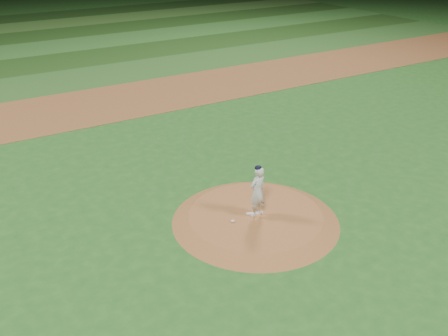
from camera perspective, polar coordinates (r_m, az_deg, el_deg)
The scene contains 12 objects.
ground at distance 16.58m, azimuth 3.60°, elevation -6.04°, with size 120.00×120.00×0.00m, color #25601F.
infield_dirt_band at distance 28.12m, azimuth -12.87°, elevation 7.29°, with size 70.00×6.00×0.02m, color brown.
outfield_stripe_0 at distance 33.17m, azimuth -16.09°, elevation 9.81°, with size 70.00×5.00×0.02m, color #2E6424.
outfield_stripe_1 at distance 37.88m, azimuth -18.29°, elevation 11.49°, with size 70.00×5.00×0.02m, color #214917.
outfield_stripe_2 at distance 42.65m, azimuth -20.01°, elevation 12.79°, with size 70.00×5.00×0.02m, color #317028.
outfield_stripe_3 at distance 47.47m, azimuth -21.40°, elevation 13.82°, with size 70.00×5.00×0.02m, color #204917.
outfield_stripe_4 at distance 52.32m, azimuth -22.55°, elevation 14.65°, with size 70.00×5.00×0.02m, color #3A6E28.
outfield_stripe_5 at distance 57.20m, azimuth -23.50°, elevation 15.33°, with size 70.00×5.00×0.02m, color #1B4114.
pitchers_mound at distance 16.51m, azimuth 3.61°, elevation -5.67°, with size 5.50×5.50×0.25m, color #A16132.
pitching_rubber at distance 16.48m, azimuth 3.53°, elevation -5.17°, with size 0.55×0.14×0.03m, color silver.
rosin_bag at distance 16.00m, azimuth 1.00°, elevation -6.07°, with size 0.13×0.13×0.07m, color white.
pitcher_on_mound at distance 15.97m, azimuth 3.84°, elevation -2.67°, with size 0.70×0.53×1.80m.
Camera 1 is at (-8.12, -11.42, 8.85)m, focal length 40.00 mm.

